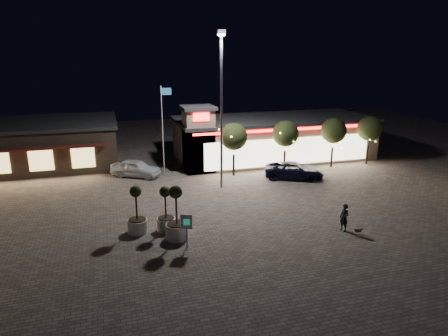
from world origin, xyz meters
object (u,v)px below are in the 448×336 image
object	(u,v)px
pedestrian	(344,218)
valet_sign	(187,225)
pickup_truck	(294,170)
white_sedan	(136,168)
planter_left	(137,218)
planter_mid	(177,222)

from	to	relation	value
pedestrian	valet_sign	bearing A→B (deg)	-107.70
pickup_truck	valet_sign	xyz separation A→B (m)	(-11.69, -10.30, 0.70)
white_sedan	planter_left	size ratio (longest dim) A/B	1.49
white_sedan	planter_mid	distance (m)	13.49
pedestrian	valet_sign	world-z (taller)	valet_sign
planter_left	pedestrian	bearing A→B (deg)	-15.44
pickup_truck	planter_left	size ratio (longest dim) A/B	1.71
pickup_truck	white_sedan	xyz separation A→B (m)	(-13.39, 4.49, 0.05)
planter_left	valet_sign	bearing A→B (deg)	-48.79
pickup_truck	planter_mid	xyz separation A→B (m)	(-12.02, -8.93, 0.31)
white_sedan	planter_left	distance (m)	11.93
planter_left	valet_sign	size ratio (longest dim) A/B	1.50
planter_left	planter_mid	world-z (taller)	planter_mid
pedestrian	valet_sign	distance (m)	9.84
pickup_truck	white_sedan	world-z (taller)	white_sedan
planter_mid	pedestrian	bearing A→B (deg)	-10.58
white_sedan	pickup_truck	bearing A→B (deg)	-77.56
planter_mid	valet_sign	distance (m)	1.46
pickup_truck	pedestrian	bearing A→B (deg)	-165.13
pedestrian	planter_mid	bearing A→B (deg)	-115.22
planter_mid	pickup_truck	bearing A→B (deg)	36.60
white_sedan	valet_sign	world-z (taller)	valet_sign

